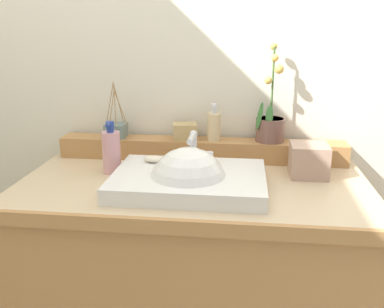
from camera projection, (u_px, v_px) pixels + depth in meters
The scene contains 11 objects.
wall_back at pixel (206, 61), 1.80m from camera, with size 3.14×0.20×2.44m, color silver.
vanity_cabinet at pixel (193, 286), 1.62m from camera, with size 1.20×0.65×0.85m.
back_ledge at pixel (201, 149), 1.73m from camera, with size 1.13×0.11×0.08m, color #AE7A45.
sink_basin at pixel (189, 184), 1.42m from camera, with size 0.50×0.37×0.28m.
soap_bar at pixel (154, 159), 1.53m from camera, with size 0.07×0.04×0.02m, color beige.
potted_plant at pixel (270, 123), 1.67m from camera, with size 0.12×0.11×0.37m.
soap_dispenser at pixel (214, 126), 1.68m from camera, with size 0.05×0.05×0.15m.
reed_diffuser at pixel (116, 130), 1.74m from camera, with size 0.10×0.09×0.22m.
trinket_box at pixel (185, 131), 1.71m from camera, with size 0.09×0.07×0.06m, color tan.
lotion_bottle at pixel (111, 151), 1.56m from camera, with size 0.07×0.07×0.19m.
tissue_box at pixel (309, 160), 1.53m from camera, with size 0.13×0.13×0.12m, color tan.
Camera 1 is at (0.16, -1.40, 1.36)m, focal length 40.50 mm.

